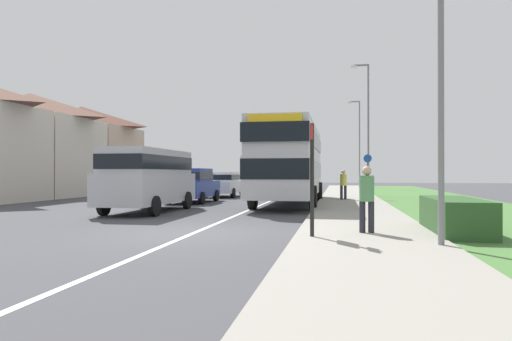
% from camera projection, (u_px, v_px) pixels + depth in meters
% --- Properties ---
extents(ground_plane, '(120.00, 120.00, 0.00)m').
position_uv_depth(ground_plane, '(194.00, 233.00, 11.40)').
color(ground_plane, '#424247').
extents(lane_marking_centre, '(0.14, 60.00, 0.01)m').
position_uv_depth(lane_marking_centre, '(253.00, 208.00, 19.28)').
color(lane_marking_centre, silver).
rests_on(lane_marking_centre, ground_plane).
extents(pavement_near_side, '(3.20, 68.00, 0.12)m').
position_uv_depth(pavement_near_side, '(356.00, 213.00, 16.56)').
color(pavement_near_side, gray).
rests_on(pavement_near_side, ground_plane).
extents(grass_verge_seaward, '(6.00, 68.00, 0.08)m').
position_uv_depth(grass_verge_seaward, '(482.00, 215.00, 15.79)').
color(grass_verge_seaward, '#477538').
rests_on(grass_verge_seaward, ground_plane).
extents(roadside_hedge, '(1.10, 3.08, 0.90)m').
position_uv_depth(roadside_hedge, '(455.00, 217.00, 10.82)').
color(roadside_hedge, '#2D5128').
rests_on(roadside_hedge, ground_plane).
extents(double_decker_bus, '(2.80, 10.85, 3.70)m').
position_uv_depth(double_decker_bus, '(290.00, 160.00, 21.65)').
color(double_decker_bus, '#BCBCC1').
rests_on(double_decker_bus, ground_plane).
extents(parked_van_silver, '(2.11, 5.52, 2.40)m').
position_uv_depth(parked_van_silver, '(149.00, 175.00, 17.58)').
color(parked_van_silver, '#B7B7BC').
rests_on(parked_van_silver, ground_plane).
extents(parked_car_blue, '(1.88, 4.16, 1.73)m').
position_uv_depth(parked_car_blue, '(193.00, 184.00, 23.05)').
color(parked_car_blue, navy).
rests_on(parked_car_blue, ground_plane).
extents(parked_car_white, '(1.90, 4.13, 1.55)m').
position_uv_depth(parked_car_white, '(224.00, 183.00, 28.43)').
color(parked_car_white, silver).
rests_on(parked_car_white, ground_plane).
extents(pedestrian_at_stop, '(0.34, 0.34, 1.67)m').
position_uv_depth(pedestrian_at_stop, '(367.00, 196.00, 10.56)').
color(pedestrian_at_stop, '#23232D').
rests_on(pedestrian_at_stop, ground_plane).
extents(pedestrian_walking_away, '(0.34, 0.34, 1.67)m').
position_uv_depth(pedestrian_walking_away, '(343.00, 183.00, 23.75)').
color(pedestrian_walking_away, '#23232D').
rests_on(pedestrian_walking_away, ground_plane).
extents(bus_stop_sign, '(0.09, 0.52, 2.60)m').
position_uv_depth(bus_stop_sign, '(312.00, 172.00, 9.98)').
color(bus_stop_sign, black).
rests_on(bus_stop_sign, ground_plane).
extents(cycle_route_sign, '(0.44, 0.08, 2.52)m').
position_uv_depth(cycle_route_sign, '(368.00, 174.00, 24.78)').
color(cycle_route_sign, slate).
rests_on(cycle_route_sign, ground_plane).
extents(street_lamp_near, '(1.14, 0.20, 6.59)m').
position_uv_depth(street_lamp_near, '(435.00, 54.00, 8.82)').
color(street_lamp_near, slate).
rests_on(street_lamp_near, ground_plane).
extents(street_lamp_mid, '(1.14, 0.20, 8.34)m').
position_uv_depth(street_lamp_mid, '(367.00, 122.00, 28.49)').
color(street_lamp_mid, slate).
rests_on(street_lamp_mid, ground_plane).
extents(street_lamp_far, '(1.14, 0.20, 8.40)m').
position_uv_depth(street_lamp_far, '(358.00, 139.00, 43.51)').
color(street_lamp_far, slate).
rests_on(street_lamp_far, ground_plane).
extents(house_terrace_far_side, '(7.71, 17.90, 6.63)m').
position_uv_depth(house_terrace_far_side, '(29.00, 145.00, 29.09)').
color(house_terrace_far_side, beige).
rests_on(house_terrace_far_side, ground_plane).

